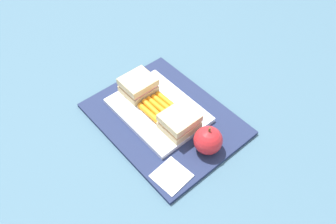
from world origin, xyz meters
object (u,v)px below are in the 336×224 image
(sandwich_half_left, at_px, (138,85))
(sandwich_half_right, at_px, (179,121))
(carrot_sticks_bundle, at_px, (158,107))
(food_tray, at_px, (158,110))
(apple, at_px, (208,140))
(paper_napkin, at_px, (171,176))

(sandwich_half_left, distance_m, sandwich_half_right, 0.16)
(sandwich_half_right, relative_size, carrot_sticks_bundle, 1.01)
(food_tray, relative_size, sandwich_half_right, 2.88)
(carrot_sticks_bundle, height_order, apple, apple)
(food_tray, bearing_deg, paper_napkin, -31.00)
(sandwich_half_right, bearing_deg, carrot_sticks_bundle, -179.87)
(carrot_sticks_bundle, xyz_separation_m, paper_napkin, (0.16, -0.10, -0.02))
(sandwich_half_left, height_order, apple, apple)
(apple, bearing_deg, sandwich_half_right, -171.14)
(apple, xyz_separation_m, paper_napkin, (0.00, -0.11, -0.03))
(sandwich_half_left, distance_m, paper_napkin, 0.26)
(sandwich_half_left, distance_m, carrot_sticks_bundle, 0.08)
(sandwich_half_left, relative_size, sandwich_half_right, 1.00)
(food_tray, xyz_separation_m, carrot_sticks_bundle, (0.00, -0.00, 0.01))
(carrot_sticks_bundle, xyz_separation_m, apple, (0.16, 0.01, 0.01))
(food_tray, distance_m, sandwich_half_left, 0.08)
(carrot_sticks_bundle, height_order, paper_napkin, carrot_sticks_bundle)
(sandwich_half_right, relative_size, apple, 1.05)
(food_tray, distance_m, carrot_sticks_bundle, 0.01)
(food_tray, distance_m, paper_napkin, 0.19)
(sandwich_half_right, xyz_separation_m, carrot_sticks_bundle, (-0.08, -0.00, -0.02))
(sandwich_half_left, height_order, sandwich_half_right, same)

